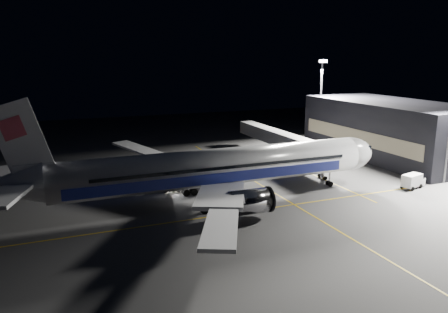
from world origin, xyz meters
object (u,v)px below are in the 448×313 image
floodlight_mast_north (321,94)px  safety_cone_a (164,179)px  service_truck (413,180)px  safety_cone_b (183,182)px  baggage_tug (167,185)px  safety_cone_c (189,176)px  airliner (210,169)px  jet_bridge (284,140)px

floodlight_mast_north → safety_cone_a: size_ratio=34.18×
service_truck → safety_cone_b: (-35.03, 16.48, -0.94)m
baggage_tug → safety_cone_c: baggage_tug is taller
safety_cone_b → safety_cone_c: bearing=58.5°
safety_cone_a → safety_cone_c: size_ratio=1.09×
safety_cone_c → safety_cone_a: bearing=179.5°
safety_cone_a → airliner: bearing=-75.8°
airliner → safety_cone_b: (-1.13, 10.31, -4.82)m
floodlight_mast_north → safety_cone_b: size_ratio=30.11×
jet_bridge → safety_cone_a: (-26.62, -4.06, -4.28)m
service_truck → safety_cone_c: size_ratio=9.02×
airliner → safety_cone_a: airliner is taller
service_truck → floodlight_mast_north: bearing=63.9°
airliner → baggage_tug: (-4.57, 7.99, -4.32)m
jet_bridge → floodlight_mast_north: size_ratio=1.66×
safety_cone_a → service_truck: bearing=-28.3°
service_truck → baggage_tug: 40.99m
jet_bridge → safety_cone_b: size_ratio=50.04×
airliner → jet_bridge: airliner is taller
jet_bridge → safety_cone_b: jet_bridge is taller
airliner → baggage_tug: 10.17m
safety_cone_c → baggage_tug: bearing=-133.5°
service_truck → baggage_tug: (-38.47, 14.16, -0.44)m
floodlight_mast_north → safety_cone_c: size_ratio=37.20×
safety_cone_c → safety_cone_b: bearing=-121.5°
safety_cone_b → baggage_tug: bearing=-146.0°
service_truck → safety_cone_a: 42.54m
jet_bridge → service_truck: size_ratio=6.85×
floodlight_mast_north → airliner: bearing=-142.1°
floodlight_mast_north → safety_cone_b: floodlight_mast_north is taller
airliner → safety_cone_b: airliner is taller
safety_cone_a → safety_cone_b: 4.41m
floodlight_mast_north → jet_bridge: bearing=-142.3°
service_truck → safety_cone_a: service_truck is taller
safety_cone_a → floodlight_mast_north: bearing=22.0°
airliner → baggage_tug: airliner is taller
safety_cone_a → safety_cone_c: safety_cone_a is taller
baggage_tug → safety_cone_a: bearing=64.8°
safety_cone_c → airliner: bearing=-94.5°
airliner → service_truck: (33.90, -6.17, -3.88)m
airliner → safety_cone_c: 14.83m
service_truck → baggage_tug: service_truck is taller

